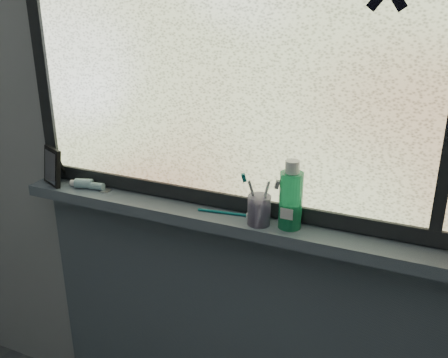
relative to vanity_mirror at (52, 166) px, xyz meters
name	(u,v)px	position (x,y,z in m)	size (l,w,h in m)	color
wall_back	(244,142)	(0.73, 0.09, 0.16)	(3.00, 0.01, 2.50)	#9EA3A8
windowsill	(234,222)	(0.73, 0.02, -0.09)	(1.62, 0.14, 0.04)	#4F5C69
sill_apron	(239,338)	(0.73, 0.08, -0.60)	(1.62, 0.02, 0.98)	#4F5C69
window_pane	(242,54)	(0.73, 0.07, 0.44)	(1.50, 0.01, 1.00)	silver
frame_bottom	(240,202)	(0.73, 0.07, -0.04)	(1.60, 0.03, 0.05)	black
frame_left	(40,43)	(-0.05, 0.07, 0.44)	(0.05, 0.03, 1.10)	black
vanity_mirror	(52,166)	(0.00, 0.00, 0.00)	(0.11, 0.06, 0.14)	black
toothpaste_tube	(89,184)	(0.15, 0.01, -0.05)	(0.20, 0.04, 0.04)	white
toothbrush_cup	(259,210)	(0.82, 0.00, -0.02)	(0.07, 0.07, 0.10)	#A897C8
toothbrush_lying	(223,212)	(0.69, 0.02, -0.06)	(0.21, 0.02, 0.01)	#0B666B
mouthwash_bottle	(291,195)	(0.92, 0.02, 0.04)	(0.07, 0.07, 0.18)	#21AE69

